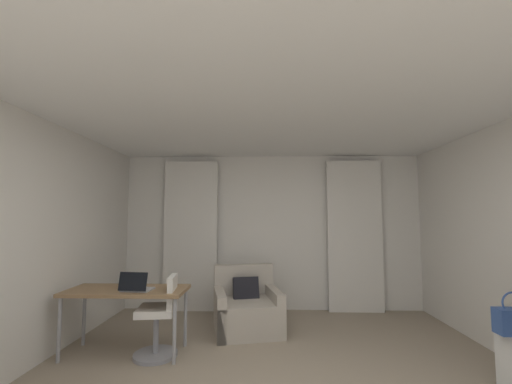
{
  "coord_description": "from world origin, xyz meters",
  "views": [
    {
      "loc": [
        -0.12,
        -2.49,
        1.54
      ],
      "look_at": [
        -0.23,
        1.5,
        1.86
      ],
      "focal_mm": 22.4,
      "sensor_mm": 36.0,
      "label": 1
    }
  ],
  "objects_px": {
    "laptop": "(136,287)",
    "desk": "(127,295)",
    "armchair": "(247,309)",
    "desk_chair": "(160,320)"
  },
  "relations": [
    {
      "from": "armchair",
      "to": "laptop",
      "type": "relative_size",
      "value": 2.99
    },
    {
      "from": "desk",
      "to": "desk_chair",
      "type": "relative_size",
      "value": 1.53
    },
    {
      "from": "laptop",
      "to": "desk",
      "type": "bearing_deg",
      "value": 142.97
    },
    {
      "from": "armchair",
      "to": "desk_chair",
      "type": "height_order",
      "value": "desk_chair"
    },
    {
      "from": "desk",
      "to": "desk_chair",
      "type": "bearing_deg",
      "value": -7.74
    },
    {
      "from": "armchair",
      "to": "laptop",
      "type": "xyz_separation_m",
      "value": [
        -1.19,
        -0.9,
        0.49
      ]
    },
    {
      "from": "armchair",
      "to": "desk",
      "type": "distance_m",
      "value": 1.6
    },
    {
      "from": "desk",
      "to": "laptop",
      "type": "distance_m",
      "value": 0.21
    },
    {
      "from": "desk",
      "to": "desk_chair",
      "type": "distance_m",
      "value": 0.49
    },
    {
      "from": "armchair",
      "to": "desk_chair",
      "type": "xyz_separation_m",
      "value": [
        -0.93,
        -0.85,
        0.11
      ]
    }
  ]
}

